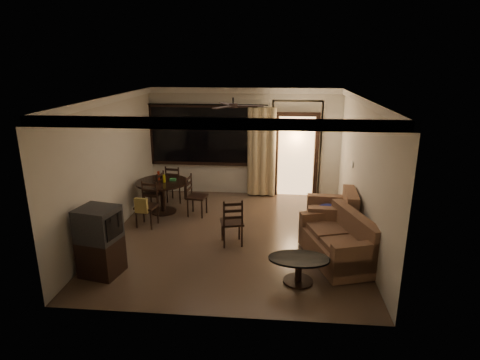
# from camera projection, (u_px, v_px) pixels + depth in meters

# --- Properties ---
(ground) EXTENTS (5.50, 5.50, 0.00)m
(ground) POSITION_uv_depth(u_px,v_px,m) (234.00, 235.00, 8.29)
(ground) COLOR #7F6651
(ground) RESTS_ON ground
(room_shell) EXTENTS (5.50, 6.70, 5.50)m
(room_shell) POSITION_uv_depth(u_px,v_px,m) (266.00, 133.00, 9.39)
(room_shell) COLOR beige
(room_shell) RESTS_ON ground
(dining_table) EXTENTS (1.21, 1.21, 0.98)m
(dining_table) POSITION_uv_depth(u_px,v_px,m) (162.00, 188.00, 9.37)
(dining_table) COLOR black
(dining_table) RESTS_ON ground
(dining_chair_west) EXTENTS (0.48, 0.48, 0.95)m
(dining_chair_west) POSITION_uv_depth(u_px,v_px,m) (155.00, 199.00, 9.60)
(dining_chair_west) COLOR black
(dining_chair_west) RESTS_ON ground
(dining_chair_east) EXTENTS (0.48, 0.48, 0.95)m
(dining_chair_east) POSITION_uv_depth(u_px,v_px,m) (197.00, 203.00, 9.28)
(dining_chair_east) COLOR black
(dining_chair_east) RESTS_ON ground
(dining_chair_south) EXTENTS (0.48, 0.53, 0.95)m
(dining_chair_south) POSITION_uv_depth(u_px,v_px,m) (147.00, 213.00, 8.66)
(dining_chair_south) COLOR black
(dining_chair_south) RESTS_ON ground
(dining_chair_north) EXTENTS (0.48, 0.48, 0.95)m
(dining_chair_north) POSITION_uv_depth(u_px,v_px,m) (176.00, 190.00, 10.20)
(dining_chair_north) COLOR black
(dining_chair_north) RESTS_ON ground
(tv_cabinet) EXTENTS (0.72, 0.67, 1.18)m
(tv_cabinet) POSITION_uv_depth(u_px,v_px,m) (100.00, 241.00, 6.64)
(tv_cabinet) COLOR black
(tv_cabinet) RESTS_ON ground
(sofa) EXTENTS (1.30, 1.79, 0.86)m
(sofa) POSITION_uv_depth(u_px,v_px,m) (340.00, 243.00, 7.14)
(sofa) COLOR #4F2924
(sofa) RESTS_ON ground
(armchair) EXTENTS (1.00, 1.00, 0.96)m
(armchair) POSITION_uv_depth(u_px,v_px,m) (334.00, 218.00, 8.13)
(armchair) COLOR #4F2924
(armchair) RESTS_ON ground
(coffee_table) EXTENTS (0.99, 0.59, 0.43)m
(coffee_table) POSITION_uv_depth(u_px,v_px,m) (299.00, 266.00, 6.46)
(coffee_table) COLOR black
(coffee_table) RESTS_ON ground
(side_chair) EXTENTS (0.51, 0.51, 0.96)m
(side_chair) POSITION_uv_depth(u_px,v_px,m) (232.00, 230.00, 7.81)
(side_chair) COLOR black
(side_chair) RESTS_ON ground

